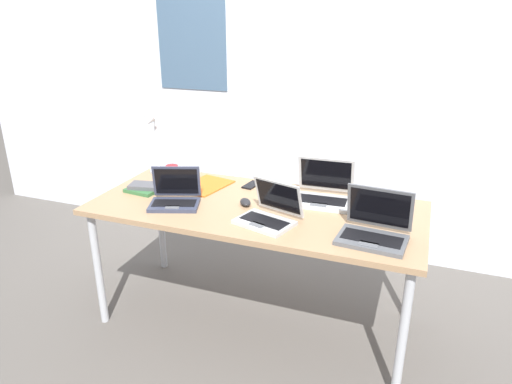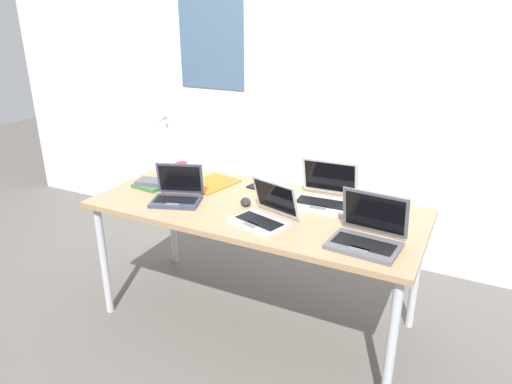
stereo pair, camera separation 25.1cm
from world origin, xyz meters
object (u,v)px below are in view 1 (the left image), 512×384
Objects in this scene: cell_phone at (252,185)px; laptop_center at (269,214)px; book_stack at (144,188)px; paper_folder_center at (206,185)px; desk_lamp at (154,144)px; computer_mouse at (245,202)px; coffee_mug at (172,172)px; laptop_front_right at (374,230)px; laptop_far_corner at (322,193)px; pill_bottle at (176,178)px; laptop_near_mouse at (175,197)px.

laptop_center is at bearing -50.64° from cell_phone.
paper_folder_center is (0.30, 0.20, -0.02)m from book_stack.
laptop_center is 1.08× the size of paper_folder_center.
cell_phone reaches higher than paper_folder_center.
desk_lamp is 1.29× the size of paper_folder_center.
computer_mouse is 0.64m from book_stack.
coffee_mug is at bearing -164.89° from cell_phone.
laptop_front_right is at bearing -17.15° from coffee_mug.
laptop_far_corner reaches higher than laptop_center.
laptop_center is at bearing -26.98° from coffee_mug.
paper_folder_center is 2.74× the size of coffee_mug.
desk_lamp reaches higher than computer_mouse.
book_stack is (-0.83, 0.15, -0.02)m from laptop_center.
pill_bottle is 0.25× the size of paper_folder_center.
computer_mouse is at bearing 19.17° from laptop_near_mouse.
pill_bottle is at bearing -30.70° from desk_lamp.
paper_folder_center is at bearing -13.45° from desk_lamp.
laptop_center is 0.88m from coffee_mug.
cell_phone is at bearing 55.54° from laptop_near_mouse.
cell_phone is (-0.08, 0.29, -0.01)m from computer_mouse.
laptop_front_right is 1.36m from book_stack.
laptop_near_mouse is 0.95× the size of laptop_center.
laptop_far_corner reaches higher than laptop_near_mouse.
book_stack is at bearing -143.10° from cell_phone.
laptop_near_mouse is 0.97× the size of laptop_front_right.
laptop_near_mouse is at bearing -58.11° from coffee_mug.
paper_folder_center is (-0.53, 0.35, -0.04)m from laptop_center.
laptop_far_corner is (1.12, -0.08, -0.15)m from desk_lamp.
laptop_near_mouse is 0.56m from laptop_center.
coffee_mug is (-0.25, 0.04, 0.04)m from paper_folder_center.
desk_lamp is 0.58m from laptop_near_mouse.
coffee_mug is at bearing 153.02° from laptop_center.
laptop_center is 0.25m from computer_mouse.
laptop_near_mouse is 2.35× the size of cell_phone.
laptop_front_right is at bearing -17.34° from desk_lamp.
paper_folder_center is (0.03, 0.32, -0.04)m from laptop_near_mouse.
book_stack is 0.36m from paper_folder_center.
laptop_front_right is 4.18× the size of pill_bottle.
book_stack is at bearing -146.63° from paper_folder_center.
laptop_near_mouse is 1.08m from laptop_front_right.
book_stack is (-0.56, -0.30, 0.01)m from cell_phone.
coffee_mug is (0.05, 0.24, 0.03)m from book_stack.
laptop_center is at bearing -33.74° from paper_folder_center.
desk_lamp is at bearing 161.07° from coffee_mug.
pill_bottle is at bearing 118.91° from laptop_near_mouse.
laptop_front_right reaches higher than coffee_mug.
pill_bottle is (-0.71, 0.32, -0.00)m from laptop_center.
laptop_far_corner is 4.18× the size of pill_bottle.
laptop_center is 0.53m from cell_phone.
laptop_far_corner is 1.61× the size of book_stack.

